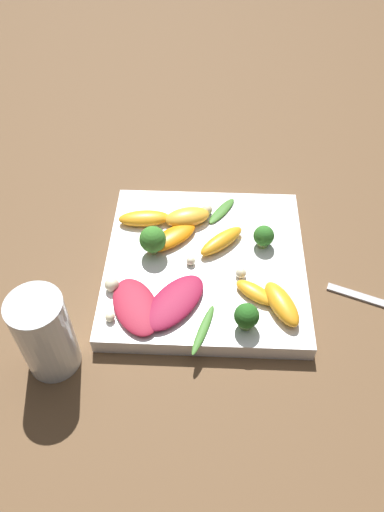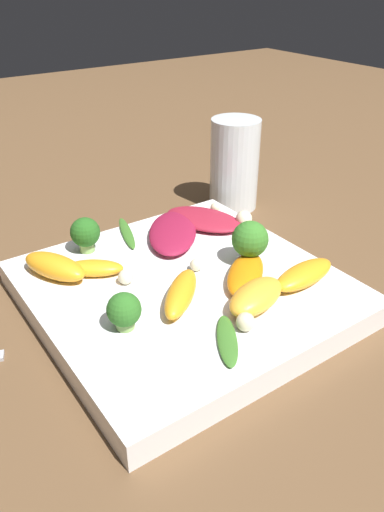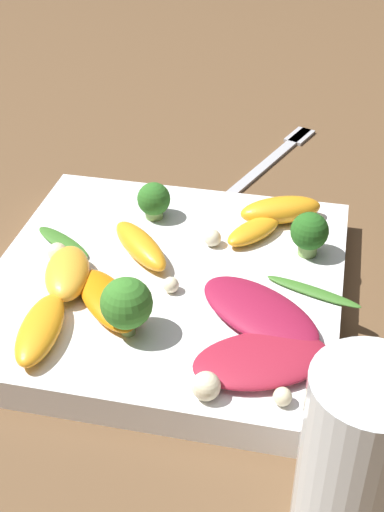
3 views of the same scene
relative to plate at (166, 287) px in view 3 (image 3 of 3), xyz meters
The scene contains 22 objects.
ground_plane 0.01m from the plate, ahead, with size 2.40×2.40×0.00m, color brown.
plate is the anchor object (origin of this frame).
drinking_glass 0.24m from the plate, 140.48° to the right, with size 0.06×0.06×0.12m.
fork 0.28m from the plate, 12.57° to the right, with size 0.17×0.08×0.01m.
radicchio_leaf_0 0.09m from the plate, 115.63° to the right, with size 0.10×0.11×0.01m.
radicchio_leaf_1 0.12m from the plate, 134.61° to the right, with size 0.09×0.11×0.01m.
orange_segment_0 0.13m from the plate, 38.90° to the right, with size 0.06×0.08×0.02m.
orange_segment_1 0.09m from the plate, 42.35° to the right, with size 0.06×0.05×0.01m.
orange_segment_2 0.08m from the plate, 111.83° to the left, with size 0.07×0.05×0.02m.
orange_segment_3 0.11m from the plate, 143.65° to the left, with size 0.08×0.04×0.02m.
orange_segment_4 0.06m from the plate, 146.23° to the left, with size 0.08×0.08×0.01m.
orange_segment_5 0.04m from the plate, 50.79° to the left, with size 0.07×0.07×0.02m.
broccoli_floret_0 0.12m from the plate, 63.96° to the right, with size 0.03×0.03×0.04m.
broccoli_floret_1 0.08m from the plate, behind, with size 0.04×0.04×0.04m.
broccoli_floret_2 0.09m from the plate, 20.76° to the left, with size 0.03×0.03×0.03m.
arugula_sprig_0 0.11m from the plate, 88.75° to the right, with size 0.03×0.08×0.00m.
arugula_sprig_1 0.10m from the plate, 76.69° to the left, with size 0.05×0.06×0.00m.
macadamia_nut_0 0.13m from the plate, 155.03° to the right, with size 0.02×0.02×0.02m.
macadamia_nut_1 0.06m from the plate, 30.29° to the right, with size 0.01×0.01×0.01m.
macadamia_nut_2 0.03m from the plate, 155.80° to the right, with size 0.01×0.01×0.01m.
macadamia_nut_3 0.09m from the plate, 89.46° to the left, with size 0.02×0.02×0.02m.
macadamia_nut_4 0.16m from the plate, 138.09° to the right, with size 0.01×0.01×0.01m.
Camera 3 is at (-0.43, -0.11, 0.36)m, focal length 50.00 mm.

